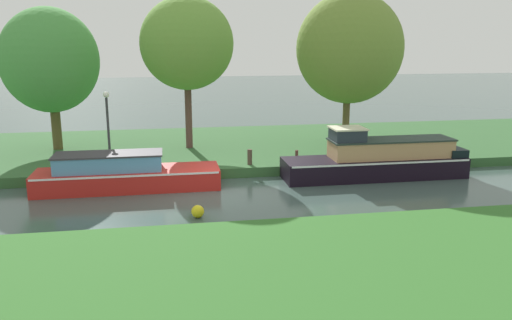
% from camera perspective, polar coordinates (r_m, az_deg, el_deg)
% --- Properties ---
extents(ground_plane, '(120.00, 120.00, 0.00)m').
position_cam_1_polar(ground_plane, '(18.52, -4.29, -3.74)').
color(ground_plane, '#3D524D').
extents(riverbank_far, '(72.00, 10.00, 0.40)m').
position_cam_1_polar(riverbank_far, '(25.23, -5.88, 1.26)').
color(riverbank_far, '#315E30').
rests_on(riverbank_far, ground_plane).
extents(red_barge, '(6.63, 1.72, 1.37)m').
position_cam_1_polar(red_barge, '(19.51, -14.38, -1.53)').
color(red_barge, red).
rests_on(red_barge, ground_plane).
extents(black_narrowboat, '(7.28, 1.76, 2.05)m').
position_cam_1_polar(black_narrowboat, '(21.09, 13.38, 0.03)').
color(black_narrowboat, black).
rests_on(black_narrowboat, ground_plane).
extents(willow_tree_left, '(4.29, 4.42, 6.39)m').
position_cam_1_polar(willow_tree_left, '(25.16, -21.75, 10.13)').
color(willow_tree_left, brown).
rests_on(willow_tree_left, riverbank_far).
extents(willow_tree_centre, '(4.13, 4.03, 6.84)m').
position_cam_1_polar(willow_tree_centre, '(23.64, -7.61, 12.57)').
color(willow_tree_centre, brown).
rests_on(willow_tree_centre, riverbank_far).
extents(willow_tree_right, '(4.99, 4.20, 7.09)m').
position_cam_1_polar(willow_tree_right, '(24.73, 10.30, 11.97)').
color(willow_tree_right, brown).
rests_on(willow_tree_right, riverbank_far).
extents(lamp_post, '(0.24, 0.24, 2.94)m').
position_cam_1_polar(lamp_post, '(21.67, -16.02, 4.37)').
color(lamp_post, '#333338').
rests_on(lamp_post, riverbank_far).
extents(mooring_post_near, '(0.12, 0.12, 0.52)m').
position_cam_1_polar(mooring_post_near, '(21.41, 4.50, 0.40)').
color(mooring_post_near, '#502E27').
rests_on(mooring_post_near, riverbank_far).
extents(mooring_post_far, '(0.19, 0.19, 0.62)m').
position_cam_1_polar(mooring_post_far, '(21.00, -0.69, 0.33)').
color(mooring_post_far, '#4B3A2F').
rests_on(mooring_post_far, riverbank_far).
extents(channel_buoy, '(0.40, 0.40, 0.40)m').
position_cam_1_polar(channel_buoy, '(16.11, -6.43, -5.65)').
color(channel_buoy, yellow).
rests_on(channel_buoy, ground_plane).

